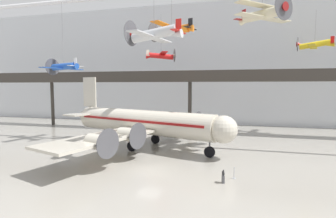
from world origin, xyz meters
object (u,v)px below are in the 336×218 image
Objects in this scene: suspended_plane_cream_biplane at (262,14)px; airliner_silver_main at (142,122)px; suspended_plane_red_highwing at (161,56)px; stanchion_barrier at (234,175)px; suspended_plane_blue_trainer at (64,67)px; suspended_plane_silver_racer at (154,34)px; suspended_plane_yellow_lowwing at (315,45)px; suspended_plane_orange_highwing at (172,30)px; info_sign_pedestal at (223,178)px.

airliner_silver_main is at bearing -124.69° from suspended_plane_cream_biplane.
stanchion_barrier is at bearing -81.69° from suspended_plane_red_highwing.
suspended_plane_red_highwing reaches higher than airliner_silver_main.
suspended_plane_blue_trainer is at bearing -168.16° from airliner_silver_main.
suspended_plane_yellow_lowwing is at bearing -121.23° from suspended_plane_silver_racer.
suspended_plane_orange_highwing is at bearing -87.41° from suspended_plane_red_highwing.
suspended_plane_yellow_lowwing reaches higher than suspended_plane_blue_trainer.
stanchion_barrier is at bearing 140.07° from suspended_plane_orange_highwing.
suspended_plane_blue_trainer is 29.87m from info_sign_pedestal.
airliner_silver_main is 4.37× the size of suspended_plane_yellow_lowwing.
suspended_plane_yellow_lowwing reaches higher than stanchion_barrier.
suspended_plane_cream_biplane is 17.37m from suspended_plane_yellow_lowwing.
info_sign_pedestal is (7.57, -3.95, -13.47)m from suspended_plane_silver_racer.
suspended_plane_silver_racer is 11.25m from suspended_plane_orange_highwing.
stanchion_barrier is at bearing -57.26° from suspended_plane_cream_biplane.
suspended_plane_cream_biplane is at bearing 76.12° from stanchion_barrier.
suspended_plane_yellow_lowwing is 5.69× the size of info_sign_pedestal.
suspended_plane_yellow_lowwing is 32.91m from stanchion_barrier.
airliner_silver_main reaches higher than stanchion_barrier.
suspended_plane_yellow_lowwing reaches higher than suspended_plane_red_highwing.
suspended_plane_red_highwing is 1.12× the size of suspended_plane_cream_biplane.
suspended_plane_blue_trainer is (-28.76, -1.04, -6.18)m from suspended_plane_cream_biplane.
suspended_plane_orange_highwing is (-0.78, 10.90, 2.65)m from suspended_plane_silver_racer.
suspended_plane_red_highwing is (-0.74, 12.23, 10.45)m from airliner_silver_main.
suspended_plane_yellow_lowwing is 6.56× the size of stanchion_barrier.
suspended_plane_orange_highwing is 25.52m from suspended_plane_yellow_lowwing.
suspended_plane_red_highwing is 29.62m from info_sign_pedestal.
suspended_plane_orange_highwing reaches higher than suspended_plane_blue_trainer.
suspended_plane_cream_biplane is 12.38m from suspended_plane_orange_highwing.
suspended_plane_orange_highwing reaches higher than info_sign_pedestal.
suspended_plane_blue_trainer is at bearing -161.82° from suspended_plane_red_highwing.
suspended_plane_cream_biplane reaches higher than stanchion_barrier.
suspended_plane_yellow_lowwing is at bearing 101.86° from suspended_plane_cream_biplane.
suspended_plane_silver_racer is (4.08, -7.11, 10.46)m from airliner_silver_main.
suspended_plane_red_highwing is at bearing 111.08° from airliner_silver_main.
suspended_plane_red_highwing is at bearing -65.24° from suspended_plane_silver_racer.
suspended_plane_yellow_lowwing is (38.59, 15.21, 4.09)m from suspended_plane_blue_trainer.
suspended_plane_orange_highwing is 17.46m from suspended_plane_blue_trainer.
suspended_plane_cream_biplane is at bearing 26.34° from airliner_silver_main.
suspended_plane_cream_biplane is 0.90× the size of suspended_plane_orange_highwing.
stanchion_barrier is (8.49, -2.58, -13.61)m from suspended_plane_silver_racer.
stanchion_barrier is (-2.98, -12.06, -17.29)m from suspended_plane_cream_biplane.
suspended_plane_silver_racer is at bearing -42.49° from airliner_silver_main.
suspended_plane_orange_highwing is at bearing 47.43° from suspended_plane_yellow_lowwing.
suspended_plane_yellow_lowwing is at bearing -142.86° from suspended_plane_blue_trainer.
info_sign_pedestal is at bearing 169.12° from suspended_plane_blue_trainer.
suspended_plane_cream_biplane is 0.69× the size of suspended_plane_blue_trainer.
info_sign_pedestal is (11.65, -11.06, -3.02)m from airliner_silver_main.
suspended_plane_silver_racer is 15.33m from suspended_plane_cream_biplane.
info_sign_pedestal is (12.39, -23.29, -13.46)m from suspended_plane_red_highwing.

